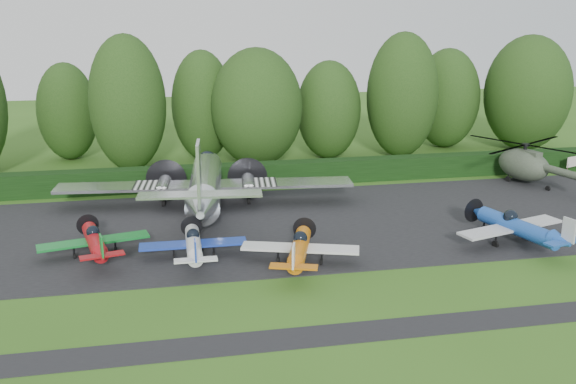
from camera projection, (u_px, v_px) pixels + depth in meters
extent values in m
plane|color=#305A19|center=(287.00, 285.00, 36.19)|extent=(160.00, 160.00, 0.00)
cube|color=black|center=(261.00, 227.00, 45.62)|extent=(70.00, 18.00, 0.01)
cube|color=black|center=(311.00, 337.00, 30.54)|extent=(70.00, 2.00, 0.00)
cube|color=black|center=(242.00, 186.00, 55.99)|extent=(90.00, 1.60, 2.00)
cylinder|color=silver|center=(205.00, 185.00, 49.08)|extent=(2.41, 12.55, 2.41)
cone|color=silver|center=(200.00, 163.00, 55.70)|extent=(2.41, 1.57, 2.41)
cone|color=silver|center=(213.00, 207.00, 41.83)|extent=(2.41, 3.14, 2.41)
sphere|color=black|center=(200.00, 160.00, 54.61)|extent=(1.57, 1.57, 1.57)
cube|color=silver|center=(205.00, 185.00, 50.15)|extent=(23.01, 2.51, 0.23)
cube|color=white|center=(150.00, 186.00, 49.36)|extent=(2.72, 2.61, 0.05)
cube|color=white|center=(257.00, 181.00, 50.87)|extent=(2.72, 2.61, 0.05)
cylinder|color=silver|center=(161.00, 188.00, 50.21)|extent=(1.15, 3.35, 1.15)
cylinder|color=silver|center=(246.00, 184.00, 51.42)|extent=(1.15, 3.35, 1.15)
cylinder|color=black|center=(161.00, 181.00, 52.43)|extent=(3.35, 0.03, 3.35)
cylinder|color=black|center=(242.00, 177.00, 53.64)|extent=(3.35, 0.03, 3.35)
cube|color=silver|center=(213.00, 194.00, 40.72)|extent=(7.84, 1.46, 0.15)
cube|color=silver|center=(213.00, 173.00, 40.02)|extent=(0.19, 2.30, 3.97)
cylinder|color=black|center=(162.00, 204.00, 50.14)|extent=(0.26, 0.94, 0.94)
cylinder|color=black|center=(247.00, 199.00, 51.35)|extent=(0.26, 0.94, 0.94)
cylinder|color=black|center=(215.00, 248.00, 41.30)|extent=(0.19, 0.46, 0.46)
cylinder|color=maroon|center=(95.00, 241.00, 39.88)|extent=(0.93, 5.35, 0.93)
sphere|color=black|center=(95.00, 232.00, 40.31)|extent=(0.82, 0.82, 0.82)
cube|color=#117228|center=(96.00, 241.00, 40.38)|extent=(6.81, 1.26, 0.14)
cube|color=maroon|center=(89.00, 257.00, 36.79)|extent=(2.53, 0.68, 0.10)
cube|color=#117228|center=(88.00, 247.00, 36.52)|extent=(0.10, 0.78, 1.26)
cylinder|color=black|center=(100.00, 224.00, 43.14)|extent=(1.46, 0.02, 1.46)
cylinder|color=black|center=(76.00, 255.00, 40.18)|extent=(0.14, 0.43, 0.43)
cylinder|color=black|center=(117.00, 252.00, 40.63)|extent=(0.14, 0.43, 0.43)
cylinder|color=black|center=(100.00, 241.00, 42.52)|extent=(0.12, 0.39, 0.39)
cylinder|color=silver|center=(194.00, 244.00, 39.45)|extent=(0.91, 5.21, 0.91)
sphere|color=black|center=(193.00, 235.00, 39.87)|extent=(0.80, 0.80, 0.80)
cube|color=#1B38A6|center=(193.00, 244.00, 39.94)|extent=(6.63, 1.23, 0.13)
cube|color=silver|center=(196.00, 260.00, 36.44)|extent=(2.46, 0.66, 0.09)
cube|color=#1B38A6|center=(196.00, 250.00, 36.18)|extent=(0.09, 0.76, 1.23)
cylinder|color=black|center=(191.00, 227.00, 42.63)|extent=(1.42, 0.02, 1.42)
cylinder|color=black|center=(174.00, 257.00, 39.74)|extent=(0.13, 0.42, 0.42)
cylinder|color=black|center=(214.00, 255.00, 40.19)|extent=(0.13, 0.42, 0.42)
cylinder|color=black|center=(192.00, 244.00, 42.03)|extent=(0.11, 0.38, 0.38)
cylinder|color=#C3640B|center=(299.00, 249.00, 38.54)|extent=(0.98, 5.63, 0.98)
sphere|color=black|center=(297.00, 238.00, 38.99)|extent=(0.86, 0.86, 0.86)
cube|color=silver|center=(298.00, 248.00, 39.06)|extent=(7.16, 1.33, 0.14)
cube|color=#C3640B|center=(312.00, 266.00, 35.28)|extent=(2.66, 0.72, 0.10)
cube|color=silver|center=(313.00, 256.00, 35.00)|extent=(0.10, 0.82, 1.33)
cylinder|color=black|center=(288.00, 229.00, 41.96)|extent=(1.53, 0.02, 1.53)
cylinder|color=black|center=(277.00, 263.00, 38.85)|extent=(0.14, 0.45, 0.45)
cylinder|color=black|center=(319.00, 260.00, 39.33)|extent=(0.14, 0.45, 0.45)
cylinder|color=black|center=(291.00, 248.00, 41.32)|extent=(0.12, 0.41, 0.41)
cylinder|color=#1B49A2|center=(518.00, 227.00, 41.86)|extent=(1.10, 6.29, 1.10)
sphere|color=black|center=(513.00, 217.00, 42.36)|extent=(0.96, 0.96, 0.96)
cube|color=#B9BABF|center=(513.00, 227.00, 42.45)|extent=(8.00, 1.49, 0.16)
cube|color=#1B49A2|center=(551.00, 243.00, 38.22)|extent=(2.97, 0.80, 0.11)
cube|color=#B9BABF|center=(554.00, 232.00, 37.91)|extent=(0.11, 0.91, 1.49)
cylinder|color=black|center=(488.00, 209.00, 45.68)|extent=(1.71, 0.02, 1.71)
cylinder|color=black|center=(493.00, 242.00, 42.21)|extent=(0.16, 0.50, 0.50)
cylinder|color=black|center=(534.00, 239.00, 42.75)|extent=(0.16, 0.50, 0.50)
cylinder|color=black|center=(494.00, 228.00, 44.96)|extent=(0.14, 0.46, 0.46)
ellipsoid|color=#373F31|center=(523.00, 165.00, 56.60)|extent=(2.88, 5.27, 2.76)
cylinder|color=#373F31|center=(551.00, 173.00, 52.61)|extent=(0.65, 5.53, 0.65)
cube|color=#373F31|center=(573.00, 172.00, 49.68)|extent=(0.11, 0.83, 1.48)
cylinder|color=black|center=(525.00, 149.00, 56.21)|extent=(0.28, 0.28, 0.74)
cylinder|color=black|center=(526.00, 145.00, 56.09)|extent=(0.65, 0.65, 0.23)
cylinder|color=black|center=(526.00, 145.00, 56.09)|extent=(11.06, 11.06, 0.06)
cube|color=#373F31|center=(529.00, 155.00, 55.60)|extent=(0.83, 1.84, 0.65)
ellipsoid|color=black|center=(515.00, 160.00, 57.96)|extent=(1.75, 1.75, 1.58)
cylinder|color=black|center=(508.00, 178.00, 57.51)|extent=(0.17, 0.52, 0.52)
cylinder|color=black|center=(527.00, 177.00, 57.85)|extent=(0.17, 0.52, 0.52)
cylinder|color=black|center=(540.00, 189.00, 54.22)|extent=(0.15, 0.44, 0.44)
cylinder|color=#3F3326|center=(563.00, 168.00, 59.70)|extent=(0.12, 0.12, 1.16)
cylinder|color=black|center=(257.00, 146.00, 62.95)|extent=(0.70, 0.70, 3.74)
ellipsoid|color=#1B3811|center=(257.00, 107.00, 61.87)|extent=(8.87, 8.87, 11.44)
cylinder|color=black|center=(131.00, 148.00, 61.03)|extent=(0.70, 0.70, 4.19)
ellipsoid|color=#1B3811|center=(128.00, 103.00, 59.83)|extent=(7.12, 7.12, 12.79)
cylinder|color=black|center=(204.00, 142.00, 65.23)|extent=(0.70, 0.70, 3.62)
ellipsoid|color=#1B3811|center=(202.00, 106.00, 64.18)|extent=(6.13, 6.13, 11.06)
cylinder|color=black|center=(444.00, 131.00, 71.08)|extent=(0.70, 0.70, 3.54)
ellipsoid|color=#1B3811|center=(447.00, 98.00, 70.06)|extent=(7.09, 7.09, 10.82)
cylinder|color=black|center=(328.00, 142.00, 66.01)|extent=(0.70, 0.70, 3.26)
ellipsoid|color=#1B3811|center=(329.00, 110.00, 65.08)|extent=(6.50, 6.50, 9.97)
cylinder|color=black|center=(400.00, 137.00, 66.49)|extent=(0.70, 0.70, 4.17)
ellipsoid|color=#1B3811|center=(402.00, 95.00, 65.29)|extent=(7.27, 7.27, 12.73)
cylinder|color=black|center=(524.00, 131.00, 69.76)|extent=(0.70, 0.70, 4.03)
ellipsoid|color=#1B3811|center=(528.00, 93.00, 68.60)|extent=(9.09, 9.09, 12.31)
cylinder|color=black|center=(70.00, 144.00, 65.44)|extent=(0.70, 0.70, 3.21)
ellipsoid|color=#1B3811|center=(67.00, 112.00, 64.52)|extent=(5.92, 5.92, 9.82)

